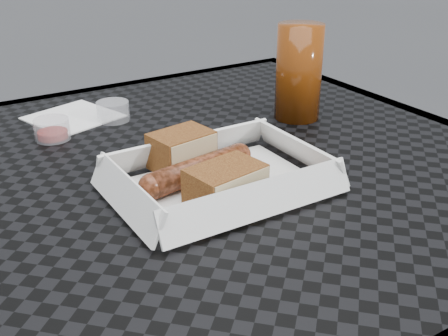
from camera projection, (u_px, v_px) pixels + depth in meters
name	position (u px, v px, depth m)	size (l,w,h in m)	color
patio_table	(210.00, 212.00, 0.77)	(0.80, 0.80, 0.74)	black
food_tray	(220.00, 186.00, 0.67)	(0.22, 0.15, 0.00)	white
bratwurst	(198.00, 170.00, 0.67)	(0.16, 0.05, 0.03)	brown
bread_near	(182.00, 150.00, 0.70)	(0.07, 0.05, 0.05)	brown
bread_far	(226.00, 184.00, 0.62)	(0.08, 0.05, 0.04)	brown
veg_garnish	(290.00, 184.00, 0.66)	(0.03, 0.03, 0.00)	#F9420A
napkin	(73.00, 117.00, 0.88)	(0.12, 0.12, 0.00)	white
condiment_cup_sauce	(52.00, 129.00, 0.80)	(0.05, 0.05, 0.03)	maroon
condiment_cup_empty	(113.00, 111.00, 0.87)	(0.05, 0.05, 0.03)	silver
drink_glass	(299.00, 72.00, 0.86)	(0.07, 0.07, 0.15)	#5C2607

